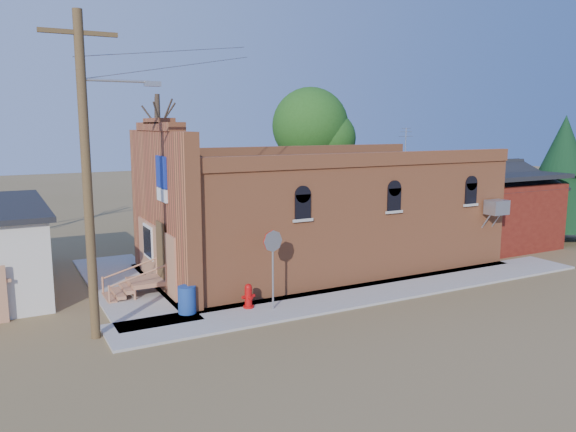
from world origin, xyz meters
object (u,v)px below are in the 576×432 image
brick_bar (316,212)px  fire_hydrant (248,296)px  stop_sign (273,249)px  utility_pole (89,171)px  trash_barrel (187,300)px

brick_bar → fire_hydrant: bearing=-140.5°
stop_sign → utility_pole: bearing=-170.3°
stop_sign → brick_bar: bearing=59.3°
stop_sign → fire_hydrant: bearing=157.9°
brick_bar → trash_barrel: size_ratio=18.73×
utility_pole → stop_sign: utility_pole is taller
utility_pole → fire_hydrant: size_ratio=11.18×
utility_pole → brick_bar: bearing=23.7°
fire_hydrant → trash_barrel: 1.99m
brick_bar → utility_pole: 10.96m
fire_hydrant → stop_sign: size_ratio=0.31×
utility_pole → fire_hydrant: (4.79, 0.18, -4.29)m
brick_bar → trash_barrel: bearing=-152.1°
brick_bar → stop_sign: brick_bar is taller
stop_sign → trash_barrel: 3.17m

